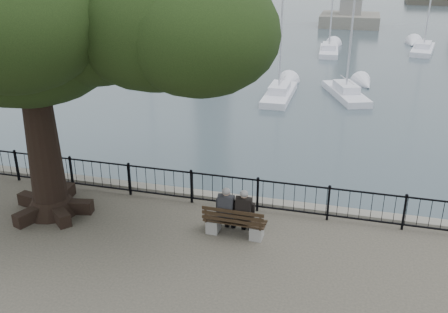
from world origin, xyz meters
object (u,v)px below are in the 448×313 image
(person_right, at_px, (245,214))
(person_left, at_px, (228,211))
(lion_monument, at_px, (351,4))
(tree, at_px, (55,8))
(bench, at_px, (234,225))

(person_right, bearing_deg, person_left, 178.46)
(lion_monument, bearing_deg, tree, -96.89)
(person_left, xyz_separation_m, person_right, (0.47, -0.01, 0.00))
(person_right, xyz_separation_m, lion_monument, (1.06, 48.81, 0.76))
(person_left, bearing_deg, person_right, -1.54)
(bench, height_order, tree, tree)
(bench, distance_m, lion_monument, 48.93)
(person_right, bearing_deg, tree, -179.26)
(lion_monument, bearing_deg, person_right, -91.24)
(person_right, bearing_deg, bench, -160.95)
(bench, xyz_separation_m, person_left, (-0.22, 0.10, 0.33))
(person_right, height_order, lion_monument, lion_monument)
(person_left, distance_m, lion_monument, 48.83)
(bench, relative_size, tree, 0.16)
(person_right, bearing_deg, lion_monument, 88.76)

